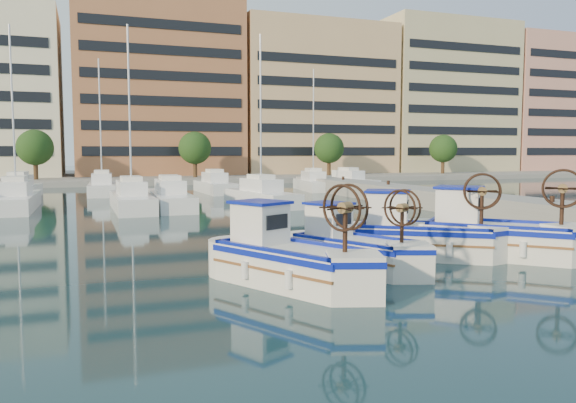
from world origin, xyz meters
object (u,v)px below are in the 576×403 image
at_px(fishing_boat_a, 287,257).
at_px(fishing_boat_b, 353,247).
at_px(fishing_boat_d, 493,233).
at_px(fishing_boat_c, 419,234).

height_order(fishing_boat_a, fishing_boat_b, fishing_boat_a).
relative_size(fishing_boat_a, fishing_boat_d, 0.99).
distance_m(fishing_boat_a, fishing_boat_c, 6.14).
bearing_deg(fishing_boat_c, fishing_boat_d, -75.13).
distance_m(fishing_boat_c, fishing_boat_d, 2.54).
relative_size(fishing_boat_b, fishing_boat_c, 0.89).
xyz_separation_m(fishing_boat_a, fishing_boat_b, (2.60, 1.28, -0.08)).
bearing_deg(fishing_boat_d, fishing_boat_b, 137.33).
relative_size(fishing_boat_a, fishing_boat_b, 1.11).
height_order(fishing_boat_a, fishing_boat_d, fishing_boat_d).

